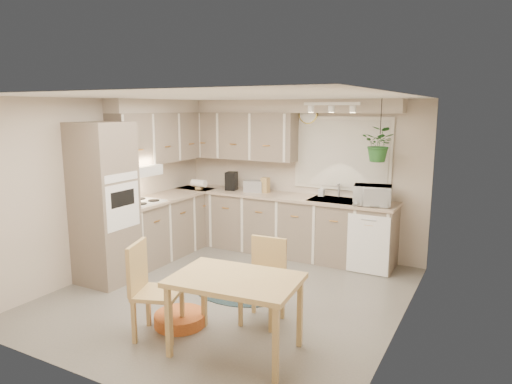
# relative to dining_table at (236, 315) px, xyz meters

# --- Properties ---
(floor) EXTENTS (4.20, 4.20, 0.00)m
(floor) POSITION_rel_dining_table_xyz_m (-0.74, 1.11, -0.37)
(floor) COLOR slate
(floor) RESTS_ON ground
(ceiling) EXTENTS (4.20, 4.20, 0.00)m
(ceiling) POSITION_rel_dining_table_xyz_m (-0.74, 1.11, 2.03)
(ceiling) COLOR white
(ceiling) RESTS_ON wall_back
(wall_back) EXTENTS (4.00, 0.04, 2.40)m
(wall_back) POSITION_rel_dining_table_xyz_m (-0.74, 3.21, 0.83)
(wall_back) COLOR beige
(wall_back) RESTS_ON floor
(wall_front) EXTENTS (4.00, 0.04, 2.40)m
(wall_front) POSITION_rel_dining_table_xyz_m (-0.74, -0.99, 0.83)
(wall_front) COLOR beige
(wall_front) RESTS_ON floor
(wall_left) EXTENTS (0.04, 4.20, 2.40)m
(wall_left) POSITION_rel_dining_table_xyz_m (-2.74, 1.11, 0.83)
(wall_left) COLOR beige
(wall_left) RESTS_ON floor
(wall_right) EXTENTS (0.04, 4.20, 2.40)m
(wall_right) POSITION_rel_dining_table_xyz_m (1.26, 1.11, 0.83)
(wall_right) COLOR beige
(wall_right) RESTS_ON floor
(base_cab_left) EXTENTS (0.60, 1.85, 0.90)m
(base_cab_left) POSITION_rel_dining_table_xyz_m (-2.44, 1.99, 0.08)
(base_cab_left) COLOR gray
(base_cab_left) RESTS_ON floor
(base_cab_back) EXTENTS (3.60, 0.60, 0.90)m
(base_cab_back) POSITION_rel_dining_table_xyz_m (-0.94, 2.91, 0.08)
(base_cab_back) COLOR gray
(base_cab_back) RESTS_ON floor
(counter_left) EXTENTS (0.64, 1.89, 0.04)m
(counter_left) POSITION_rel_dining_table_xyz_m (-2.43, 1.99, 0.55)
(counter_left) COLOR #C2A88D
(counter_left) RESTS_ON base_cab_left
(counter_back) EXTENTS (3.64, 0.64, 0.04)m
(counter_back) POSITION_rel_dining_table_xyz_m (-0.94, 2.90, 0.55)
(counter_back) COLOR #C2A88D
(counter_back) RESTS_ON base_cab_back
(oven_stack) EXTENTS (0.65, 0.65, 2.10)m
(oven_stack) POSITION_rel_dining_table_xyz_m (-2.42, 0.74, 0.68)
(oven_stack) COLOR gray
(oven_stack) RESTS_ON floor
(wall_oven_face) EXTENTS (0.02, 0.56, 0.58)m
(wall_oven_face) POSITION_rel_dining_table_xyz_m (-2.10, 0.74, 0.68)
(wall_oven_face) COLOR white
(wall_oven_face) RESTS_ON oven_stack
(upper_cab_left) EXTENTS (0.35, 2.00, 0.75)m
(upper_cab_left) POSITION_rel_dining_table_xyz_m (-2.57, 2.11, 1.46)
(upper_cab_left) COLOR gray
(upper_cab_left) RESTS_ON wall_left
(upper_cab_back) EXTENTS (2.00, 0.35, 0.75)m
(upper_cab_back) POSITION_rel_dining_table_xyz_m (-1.74, 3.04, 1.46)
(upper_cab_back) COLOR gray
(upper_cab_back) RESTS_ON wall_back
(soffit_left) EXTENTS (0.30, 2.00, 0.20)m
(soffit_left) POSITION_rel_dining_table_xyz_m (-2.59, 2.11, 1.93)
(soffit_left) COLOR beige
(soffit_left) RESTS_ON wall_left
(soffit_back) EXTENTS (3.60, 0.30, 0.20)m
(soffit_back) POSITION_rel_dining_table_xyz_m (-0.94, 3.06, 1.93)
(soffit_back) COLOR beige
(soffit_back) RESTS_ON wall_back
(cooktop) EXTENTS (0.52, 0.58, 0.02)m
(cooktop) POSITION_rel_dining_table_xyz_m (-2.42, 1.41, 0.58)
(cooktop) COLOR white
(cooktop) RESTS_ON counter_left
(range_hood) EXTENTS (0.40, 0.60, 0.14)m
(range_hood) POSITION_rel_dining_table_xyz_m (-2.44, 1.41, 1.03)
(range_hood) COLOR white
(range_hood) RESTS_ON upper_cab_left
(window_blinds) EXTENTS (1.40, 0.02, 1.00)m
(window_blinds) POSITION_rel_dining_table_xyz_m (-0.04, 3.18, 1.23)
(window_blinds) COLOR white
(window_blinds) RESTS_ON wall_back
(window_frame) EXTENTS (1.50, 0.02, 1.10)m
(window_frame) POSITION_rel_dining_table_xyz_m (-0.04, 3.19, 1.23)
(window_frame) COLOR beige
(window_frame) RESTS_ON wall_back
(sink) EXTENTS (0.70, 0.48, 0.10)m
(sink) POSITION_rel_dining_table_xyz_m (-0.04, 2.91, 0.53)
(sink) COLOR #AFB1B7
(sink) RESTS_ON counter_back
(dishwasher_front) EXTENTS (0.58, 0.02, 0.83)m
(dishwasher_front) POSITION_rel_dining_table_xyz_m (0.56, 2.60, 0.06)
(dishwasher_front) COLOR white
(dishwasher_front) RESTS_ON base_cab_back
(track_light_bar) EXTENTS (0.80, 0.04, 0.04)m
(track_light_bar) POSITION_rel_dining_table_xyz_m (-0.04, 2.66, 1.96)
(track_light_bar) COLOR white
(track_light_bar) RESTS_ON ceiling
(wall_clock) EXTENTS (0.30, 0.03, 0.30)m
(wall_clock) POSITION_rel_dining_table_xyz_m (-0.59, 3.18, 1.81)
(wall_clock) COLOR gold
(wall_clock) RESTS_ON wall_back
(dining_table) EXTENTS (1.24, 0.88, 0.74)m
(dining_table) POSITION_rel_dining_table_xyz_m (0.00, 0.00, 0.00)
(dining_table) COLOR tan
(dining_table) RESTS_ON floor
(chair_left) EXTENTS (0.58, 0.58, 0.97)m
(chair_left) POSITION_rel_dining_table_xyz_m (-0.84, -0.11, 0.12)
(chair_left) COLOR tan
(chair_left) RESTS_ON floor
(chair_back) EXTENTS (0.45, 0.45, 0.90)m
(chair_back) POSITION_rel_dining_table_xyz_m (-0.06, 0.65, 0.08)
(chair_back) COLOR tan
(chair_back) RESTS_ON floor
(braided_rug) EXTENTS (1.25, 0.97, 0.01)m
(braided_rug) POSITION_rel_dining_table_xyz_m (-0.71, 1.25, -0.36)
(braided_rug) COLOR black
(braided_rug) RESTS_ON floor
(pet_bed) EXTENTS (0.66, 0.66, 0.13)m
(pet_bed) POSITION_rel_dining_table_xyz_m (-0.80, 0.18, -0.30)
(pet_bed) COLOR #C05F26
(pet_bed) RESTS_ON floor
(microwave) EXTENTS (0.55, 0.38, 0.34)m
(microwave) POSITION_rel_dining_table_xyz_m (0.53, 2.81, 0.74)
(microwave) COLOR white
(microwave) RESTS_ON counter_back
(soap_bottle) EXTENTS (0.10, 0.19, 0.08)m
(soap_bottle) POSITION_rel_dining_table_xyz_m (-0.30, 3.06, 0.61)
(soap_bottle) COLOR white
(soap_bottle) RESTS_ON counter_back
(hanging_plant) EXTENTS (0.51, 0.55, 0.38)m
(hanging_plant) POSITION_rel_dining_table_xyz_m (0.60, 2.81, 1.37)
(hanging_plant) COLOR #265D25
(hanging_plant) RESTS_ON ceiling
(coffee_maker) EXTENTS (0.21, 0.24, 0.30)m
(coffee_maker) POSITION_rel_dining_table_xyz_m (-1.81, 2.91, 0.72)
(coffee_maker) COLOR black
(coffee_maker) RESTS_ON counter_back
(toaster) EXTENTS (0.33, 0.24, 0.18)m
(toaster) POSITION_rel_dining_table_xyz_m (-1.41, 2.93, 0.66)
(toaster) COLOR #AFB1B7
(toaster) RESTS_ON counter_back
(knife_block) EXTENTS (0.12, 0.12, 0.24)m
(knife_block) POSITION_rel_dining_table_xyz_m (-1.21, 2.96, 0.69)
(knife_block) COLOR tan
(knife_block) RESTS_ON counter_back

